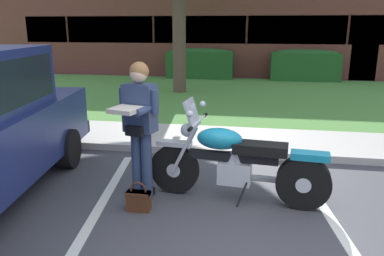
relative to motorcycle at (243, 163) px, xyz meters
name	(u,v)px	position (x,y,z in m)	size (l,w,h in m)	color
ground_plane	(249,251)	(0.12, -1.11, -0.49)	(140.00, 140.00, 0.00)	#424247
curb_strip	(254,154)	(0.12, 1.65, -0.43)	(60.00, 0.20, 0.12)	#B7B2A8
concrete_walk	(254,140)	(0.12, 2.50, -0.45)	(60.00, 1.50, 0.08)	#B7B2A8
grass_lawn	(256,97)	(0.12, 7.09, -0.46)	(60.00, 7.67, 0.06)	#518E3D
stall_stripe_0	(89,225)	(-1.62, -0.91, -0.49)	(0.12, 4.40, 0.01)	silver
stall_stripe_1	(351,249)	(1.10, -0.91, -0.49)	(0.12, 4.40, 0.01)	silver
motorcycle	(243,163)	(0.00, 0.00, 0.00)	(2.24, 0.82, 1.26)	black
rider_person	(139,120)	(-1.26, -0.11, 0.52)	(0.54, 0.64, 1.70)	black
handbag	(139,199)	(-1.19, -0.49, -0.34)	(0.28, 0.13, 0.36)	#562D19
hedge_left	(200,63)	(-2.17, 10.80, 0.16)	(2.63, 0.90, 1.24)	#235623
hedge_center_left	(305,65)	(1.89, 10.80, 0.16)	(2.57, 0.90, 1.24)	#235623
brick_building	(250,30)	(-0.39, 17.24, 1.38)	(23.02, 11.64, 3.72)	brown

